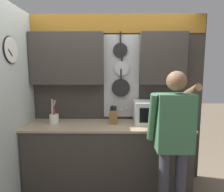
% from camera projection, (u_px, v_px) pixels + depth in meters
% --- Properties ---
extents(ground_plane, '(14.00, 14.00, 0.00)m').
position_uv_depth(ground_plane, '(108.00, 187.00, 2.88)').
color(ground_plane, '#756651').
extents(base_cabinet_counter, '(2.24, 0.62, 0.94)m').
position_uv_depth(base_cabinet_counter, '(108.00, 157.00, 2.82)').
color(base_cabinet_counter, '#38332D').
rests_on(base_cabinet_counter, ground_plane).
extents(back_wall_unit, '(2.81, 0.20, 2.47)m').
position_uv_depth(back_wall_unit, '(107.00, 81.00, 2.94)').
color(back_wall_unit, '#38332D').
rests_on(back_wall_unit, ground_plane).
extents(side_wall, '(0.07, 1.60, 2.47)m').
position_uv_depth(side_wall, '(9.00, 108.00, 2.32)').
color(side_wall, silver).
rests_on(side_wall, ground_plane).
extents(microwave, '(0.47, 0.37, 0.31)m').
position_uv_depth(microwave, '(151.00, 112.00, 2.78)').
color(microwave, silver).
rests_on(microwave, base_cabinet_counter).
extents(knife_block, '(0.12, 0.16, 0.27)m').
position_uv_depth(knife_block, '(113.00, 116.00, 2.79)').
color(knife_block, brown).
rests_on(knife_block, base_cabinet_counter).
extents(utensil_crock, '(0.13, 0.13, 0.35)m').
position_uv_depth(utensil_crock, '(54.00, 117.00, 2.81)').
color(utensil_crock, white).
rests_on(utensil_crock, base_cabinet_counter).
extents(person, '(0.54, 0.64, 1.68)m').
position_uv_depth(person, '(174.00, 135.00, 2.13)').
color(person, '#383842').
rests_on(person, ground_plane).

